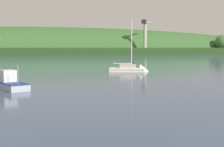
{
  "coord_description": "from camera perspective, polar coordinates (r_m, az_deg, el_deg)",
  "views": [
    {
      "loc": [
        -12.27,
        -15.17,
        5.13
      ],
      "look_at": [
        -5.9,
        26.12,
        1.55
      ],
      "focal_mm": 50.19,
      "sensor_mm": 36.0,
      "label": 1
    }
  ],
  "objects": [
    {
      "name": "far_shoreline_hill",
      "position": [
        226.8,
        -12.34,
        3.56
      ],
      "size": [
        509.86,
        86.59,
        38.21
      ],
      "rotation": [
        0.0,
        0.0,
        0.03
      ],
      "color": "#27431B",
      "rests_on": "ground"
    },
    {
      "name": "dockside_crane",
      "position": [
        201.53,
        6.07,
        6.51
      ],
      "size": [
        9.58,
        12.44,
        22.55
      ],
      "rotation": [
        0.0,
        0.0,
        0.97
      ],
      "color": "#4C4C51",
      "rests_on": "ground"
    },
    {
      "name": "sailboat_near_mooring",
      "position": [
        64.94,
        3.69,
        0.59
      ],
      "size": [
        8.62,
        5.11,
        11.9
      ],
      "rotation": [
        0.0,
        0.0,
        6.0
      ],
      "color": "white",
      "rests_on": "ground"
    },
    {
      "name": "fishing_boat_moored",
      "position": [
        40.33,
        -18.1,
        -2.01
      ],
      "size": [
        4.96,
        6.6,
        3.92
      ],
      "rotation": [
        0.0,
        0.0,
        2.07
      ],
      "color": "#ADB2BC",
      "rests_on": "ground"
    }
  ]
}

